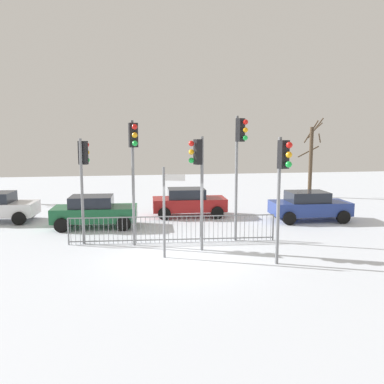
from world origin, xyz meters
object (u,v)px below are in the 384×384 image
at_px(traffic_light_rear_right, 282,172).
at_px(car_red_near, 188,202).
at_px(car_green_far, 94,211).
at_px(bare_tree_left, 311,158).
at_px(direction_sign_post, 166,208).
at_px(traffic_light_foreground_left, 133,155).
at_px(traffic_light_foreground_right, 198,168).
at_px(traffic_light_rear_left, 239,150).
at_px(traffic_light_mid_right, 83,167).
at_px(car_blue_mid, 309,205).

distance_m(traffic_light_rear_right, car_red_near, 9.01).
bearing_deg(car_green_far, bare_tree_left, 30.95).
xyz_separation_m(car_red_near, bare_tree_left, (9.39, 5.40, 1.91)).
xyz_separation_m(direction_sign_post, car_red_near, (1.92, 7.13, -1.00)).
distance_m(traffic_light_rear_right, direction_sign_post, 4.08).
bearing_deg(traffic_light_foreground_left, traffic_light_foreground_right, 144.44).
distance_m(traffic_light_rear_left, direction_sign_post, 4.03).
bearing_deg(traffic_light_foreground_left, traffic_light_rear_left, 169.73).
bearing_deg(traffic_light_mid_right, traffic_light_foreground_right, 5.52).
xyz_separation_m(traffic_light_rear_right, car_green_far, (-6.38, 6.67, -2.29)).
xyz_separation_m(car_green_far, car_red_near, (4.70, 1.89, 0.00)).
xyz_separation_m(traffic_light_rear_left, bare_tree_left, (8.21, 10.76, -0.96)).
relative_size(traffic_light_mid_right, car_red_near, 1.06).
height_order(traffic_light_rear_right, bare_tree_left, bare_tree_left).
bearing_deg(car_red_near, traffic_light_rear_right, -75.72).
height_order(car_blue_mid, car_green_far, same).
bearing_deg(car_green_far, traffic_light_mid_right, -89.51).
relative_size(traffic_light_foreground_left, traffic_light_mid_right, 1.16).
relative_size(traffic_light_rear_right, bare_tree_left, 0.77).
bearing_deg(bare_tree_left, traffic_light_rear_left, -127.36).
height_order(traffic_light_foreground_right, car_blue_mid, traffic_light_foreground_right).
relative_size(traffic_light_foreground_left, car_blue_mid, 1.23).
bearing_deg(traffic_light_mid_right, car_green_far, 115.84).
height_order(direction_sign_post, car_blue_mid, direction_sign_post).
relative_size(traffic_light_rear_right, traffic_light_foreground_left, 0.87).
bearing_deg(car_green_far, traffic_light_foreground_right, -45.00).
height_order(direction_sign_post, car_red_near, direction_sign_post).
xyz_separation_m(traffic_light_foreground_right, car_red_near, (0.67, 6.46, -2.30)).
distance_m(traffic_light_mid_right, traffic_light_foreground_right, 4.56).
bearing_deg(car_green_far, car_red_near, 25.48).
bearing_deg(traffic_light_rear_left, traffic_light_foreground_right, -3.97).
distance_m(traffic_light_rear_right, traffic_light_mid_right, 7.61).
distance_m(traffic_light_foreground_left, car_red_near, 6.77).
relative_size(direction_sign_post, car_red_near, 0.81).
relative_size(traffic_light_rear_right, traffic_light_mid_right, 1.02).
height_order(traffic_light_rear_right, traffic_light_foreground_left, traffic_light_foreground_left).
relative_size(traffic_light_foreground_left, traffic_light_foreground_right, 1.14).
distance_m(traffic_light_foreground_left, direction_sign_post, 2.62).
xyz_separation_m(traffic_light_foreground_left, traffic_light_mid_right, (-1.91, 0.80, -0.48)).
relative_size(traffic_light_foreground_right, car_blue_mid, 1.08).
relative_size(traffic_light_foreground_left, car_green_far, 1.23).
relative_size(traffic_light_foreground_right, direction_sign_post, 1.32).
height_order(direction_sign_post, car_green_far, direction_sign_post).
relative_size(car_green_far, bare_tree_left, 0.72).
xyz_separation_m(car_blue_mid, bare_tree_left, (3.65, 7.53, 1.91)).
bearing_deg(car_blue_mid, traffic_light_rear_left, -141.69).
bearing_deg(direction_sign_post, traffic_light_foreground_left, 143.23).
height_order(car_red_near, bare_tree_left, bare_tree_left).
bearing_deg(car_red_near, traffic_light_rear_left, -74.46).
distance_m(traffic_light_foreground_right, traffic_light_rear_left, 2.22).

